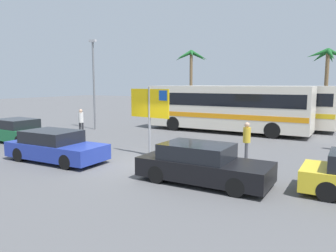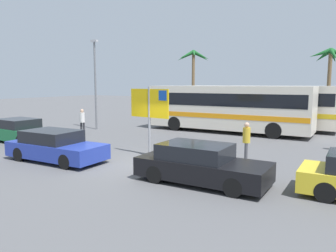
{
  "view_description": "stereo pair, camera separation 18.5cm",
  "coord_description": "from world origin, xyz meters",
  "px_view_note": "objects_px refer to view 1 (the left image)",
  "views": [
    {
      "loc": [
        7.72,
        -10.78,
        3.34
      ],
      "look_at": [
        -0.13,
        2.77,
        1.3
      ],
      "focal_mm": 34.93,
      "sensor_mm": 36.0,
      "label": 1
    },
    {
      "loc": [
        7.88,
        -10.68,
        3.34
      ],
      "look_at": [
        -0.13,
        2.77,
        1.3
      ],
      "focal_mm": 34.93,
      "sensor_mm": 36.0,
      "label": 2
    }
  ],
  "objects_px": {
    "pedestrian_crossing_lot": "(81,120)",
    "bus_rear_coach": "(255,104)",
    "car_black": "(202,164)",
    "car_blue": "(55,147)",
    "bus_front_coach": "(226,106)",
    "car_green": "(19,131)",
    "pedestrian_by_bus": "(247,138)",
    "ferry_sign": "(150,106)"
  },
  "relations": [
    {
      "from": "car_blue",
      "to": "pedestrian_crossing_lot",
      "type": "height_order",
      "value": "pedestrian_crossing_lot"
    },
    {
      "from": "car_blue",
      "to": "pedestrian_crossing_lot",
      "type": "bearing_deg",
      "value": 124.66
    },
    {
      "from": "bus_rear_coach",
      "to": "car_blue",
      "type": "relative_size",
      "value": 2.47
    },
    {
      "from": "bus_front_coach",
      "to": "bus_rear_coach",
      "type": "height_order",
      "value": "same"
    },
    {
      "from": "car_green",
      "to": "car_blue",
      "type": "bearing_deg",
      "value": -18.45
    },
    {
      "from": "car_blue",
      "to": "car_green",
      "type": "distance_m",
      "value": 5.92
    },
    {
      "from": "car_green",
      "to": "ferry_sign",
      "type": "bearing_deg",
      "value": 7.48
    },
    {
      "from": "bus_rear_coach",
      "to": "car_green",
      "type": "bearing_deg",
      "value": -127.89
    },
    {
      "from": "ferry_sign",
      "to": "car_green",
      "type": "height_order",
      "value": "ferry_sign"
    },
    {
      "from": "bus_front_coach",
      "to": "pedestrian_by_bus",
      "type": "height_order",
      "value": "bus_front_coach"
    },
    {
      "from": "car_black",
      "to": "pedestrian_crossing_lot",
      "type": "height_order",
      "value": "pedestrian_crossing_lot"
    },
    {
      "from": "ferry_sign",
      "to": "car_black",
      "type": "xyz_separation_m",
      "value": [
        3.72,
        -2.51,
        -1.69
      ]
    },
    {
      "from": "car_black",
      "to": "bus_front_coach",
      "type": "bearing_deg",
      "value": 106.29
    },
    {
      "from": "car_black",
      "to": "pedestrian_crossing_lot",
      "type": "relative_size",
      "value": 2.63
    },
    {
      "from": "ferry_sign",
      "to": "pedestrian_by_bus",
      "type": "distance_m",
      "value": 4.5
    },
    {
      "from": "car_blue",
      "to": "pedestrian_crossing_lot",
      "type": "relative_size",
      "value": 2.67
    },
    {
      "from": "car_blue",
      "to": "pedestrian_crossing_lot",
      "type": "distance_m",
      "value": 7.28
    },
    {
      "from": "car_black",
      "to": "bus_rear_coach",
      "type": "bearing_deg",
      "value": 98.5
    },
    {
      "from": "bus_front_coach",
      "to": "pedestrian_by_bus",
      "type": "relative_size",
      "value": 6.55
    },
    {
      "from": "bus_rear_coach",
      "to": "ferry_sign",
      "type": "height_order",
      "value": "ferry_sign"
    },
    {
      "from": "car_blue",
      "to": "pedestrian_by_bus",
      "type": "bearing_deg",
      "value": 28.13
    },
    {
      "from": "car_blue",
      "to": "pedestrian_by_bus",
      "type": "relative_size",
      "value": 2.66
    },
    {
      "from": "car_blue",
      "to": "car_black",
      "type": "bearing_deg",
      "value": 1.15
    },
    {
      "from": "ferry_sign",
      "to": "car_blue",
      "type": "relative_size",
      "value": 0.71
    },
    {
      "from": "pedestrian_by_bus",
      "to": "ferry_sign",
      "type": "bearing_deg",
      "value": -3.63
    },
    {
      "from": "car_black",
      "to": "pedestrian_crossing_lot",
      "type": "distance_m",
      "value": 12.39
    },
    {
      "from": "car_green",
      "to": "bus_front_coach",
      "type": "bearing_deg",
      "value": 50.45
    },
    {
      "from": "car_black",
      "to": "car_green",
      "type": "height_order",
      "value": "same"
    },
    {
      "from": "car_green",
      "to": "pedestrian_by_bus",
      "type": "relative_size",
      "value": 2.52
    },
    {
      "from": "pedestrian_crossing_lot",
      "to": "bus_rear_coach",
      "type": "bearing_deg",
      "value": 112.96
    },
    {
      "from": "car_green",
      "to": "pedestrian_by_bus",
      "type": "bearing_deg",
      "value": 11.61
    },
    {
      "from": "bus_rear_coach",
      "to": "car_green",
      "type": "xyz_separation_m",
      "value": [
        -10.03,
        -12.89,
        -1.15
      ]
    },
    {
      "from": "bus_rear_coach",
      "to": "pedestrian_crossing_lot",
      "type": "xyz_separation_m",
      "value": [
        -8.82,
        -9.18,
        -0.79
      ]
    },
    {
      "from": "bus_front_coach",
      "to": "bus_rear_coach",
      "type": "relative_size",
      "value": 1.0
    },
    {
      "from": "ferry_sign",
      "to": "car_green",
      "type": "bearing_deg",
      "value": -168.67
    },
    {
      "from": "car_black",
      "to": "ferry_sign",
      "type": "bearing_deg",
      "value": 145.69
    },
    {
      "from": "car_blue",
      "to": "car_green",
      "type": "xyz_separation_m",
      "value": [
        -5.51,
        2.15,
        -0.0
      ]
    },
    {
      "from": "car_black",
      "to": "pedestrian_by_bus",
      "type": "bearing_deg",
      "value": 83.81
    },
    {
      "from": "bus_rear_coach",
      "to": "car_blue",
      "type": "xyz_separation_m",
      "value": [
        -4.52,
        -15.04,
        -1.15
      ]
    },
    {
      "from": "bus_front_coach",
      "to": "car_black",
      "type": "relative_size",
      "value": 2.51
    },
    {
      "from": "car_black",
      "to": "car_blue",
      "type": "distance_m",
      "value": 6.78
    },
    {
      "from": "bus_front_coach",
      "to": "car_green",
      "type": "height_order",
      "value": "bus_front_coach"
    }
  ]
}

